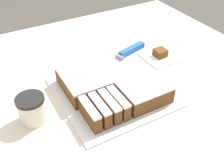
# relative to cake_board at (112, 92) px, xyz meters

# --- Properties ---
(countertop) EXTENTS (1.40, 1.10, 0.93)m
(countertop) POSITION_rel_cake_board_xyz_m (-0.03, 0.08, -0.47)
(countertop) COLOR beige
(countertop) RESTS_ON ground_plane
(cake_board) EXTENTS (0.36, 0.36, 0.01)m
(cake_board) POSITION_rel_cake_board_xyz_m (0.00, 0.00, 0.00)
(cake_board) COLOR silver
(cake_board) RESTS_ON countertop
(cake) EXTENTS (0.29, 0.30, 0.06)m
(cake) POSITION_rel_cake_board_xyz_m (0.01, 0.01, 0.03)
(cake) COLOR brown
(cake) RESTS_ON cake_board
(knife) EXTENTS (0.30, 0.10, 0.02)m
(knife) POSITION_rel_cake_board_xyz_m (0.11, 0.09, 0.07)
(knife) COLOR silver
(knife) RESTS_ON cake
(coffee_cup) EXTENTS (0.08, 0.08, 0.09)m
(coffee_cup) POSITION_rel_cake_board_xyz_m (-0.27, 0.00, 0.04)
(coffee_cup) COLOR beige
(coffee_cup) RESTS_ON countertop
(paper_napkin) EXTENTS (0.14, 0.14, 0.01)m
(paper_napkin) POSITION_rel_cake_board_xyz_m (0.28, 0.10, 0.00)
(paper_napkin) COLOR white
(paper_napkin) RESTS_ON countertop
(brownie) EXTENTS (0.05, 0.05, 0.03)m
(brownie) POSITION_rel_cake_board_xyz_m (0.28, 0.10, 0.02)
(brownie) COLOR brown
(brownie) RESTS_ON paper_napkin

